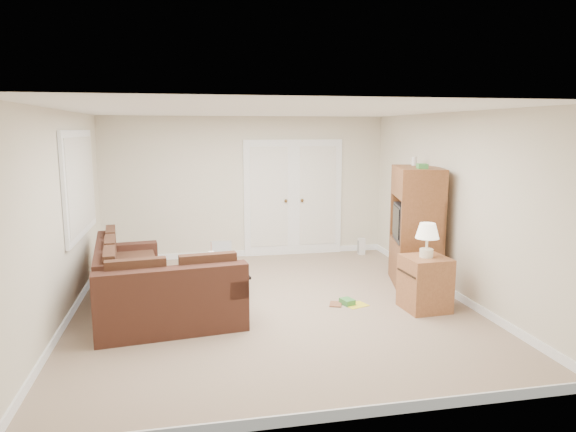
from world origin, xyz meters
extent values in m
plane|color=tan|center=(0.00, 0.00, 0.00)|extent=(5.50, 5.50, 0.00)
cube|color=white|center=(0.00, 0.00, 2.50)|extent=(5.00, 5.50, 0.02)
cube|color=beige|center=(-2.50, 0.00, 1.25)|extent=(0.02, 5.50, 2.50)
cube|color=beige|center=(2.50, 0.00, 1.25)|extent=(0.02, 5.50, 2.50)
cube|color=beige|center=(0.00, 2.75, 1.25)|extent=(5.00, 0.02, 2.50)
cube|color=beige|center=(0.00, -2.75, 1.25)|extent=(5.00, 0.02, 2.50)
cube|color=silver|center=(0.40, 2.72, 1.02)|extent=(0.90, 0.04, 2.13)
cube|color=silver|center=(1.30, 2.72, 1.02)|extent=(0.90, 0.04, 2.13)
cube|color=white|center=(0.40, 2.69, 1.07)|extent=(0.68, 0.02, 1.80)
cube|color=white|center=(1.30, 2.69, 1.07)|extent=(0.68, 0.02, 1.80)
cube|color=silver|center=(-2.47, 1.00, 1.55)|extent=(0.04, 1.92, 1.42)
cube|color=white|center=(-2.44, 1.00, 1.55)|extent=(0.02, 1.74, 1.24)
cube|color=#44241A|center=(-1.82, 0.53, 0.19)|extent=(1.08, 2.21, 0.39)
cube|color=#44241A|center=(-2.12, 0.50, 0.59)|extent=(0.47, 2.14, 0.40)
cube|color=#44241A|center=(-1.93, 1.48, 0.49)|extent=(0.85, 0.32, 0.20)
cube|color=#492C1D|center=(-1.75, 0.54, 0.44)|extent=(0.79, 2.09, 0.11)
cube|color=#44241A|center=(-1.28, -0.47, 0.19)|extent=(1.75, 1.03, 0.39)
cube|color=#44241A|center=(-1.24, -0.78, 0.59)|extent=(1.68, 0.42, 0.40)
cube|color=#44241A|center=(-0.56, -0.39, 0.49)|extent=(0.32, 0.85, 0.20)
cube|color=#492C1D|center=(-1.29, -0.40, 0.44)|extent=(1.63, 0.74, 0.11)
cube|color=black|center=(-0.56, -0.39, 0.61)|extent=(0.38, 0.77, 0.03)
cube|color=#B93413|center=(-0.59, -0.19, 0.63)|extent=(0.31, 0.15, 0.02)
cube|color=black|center=(-0.64, 0.77, 0.41)|extent=(0.58, 1.09, 0.05)
cube|color=black|center=(-0.64, 0.77, 0.15)|extent=(0.50, 1.01, 0.03)
cylinder|color=white|center=(-0.74, 0.73, 0.51)|extent=(0.09, 0.09, 0.16)
cylinder|color=#B93413|center=(-0.74, 0.73, 0.66)|extent=(0.01, 0.01, 0.14)
cube|color=#3148A0|center=(-0.64, 0.48, 0.48)|extent=(0.22, 0.13, 0.09)
cube|color=white|center=(-0.65, 0.67, 0.44)|extent=(0.37, 0.60, 0.00)
cube|color=brown|center=(2.20, 0.50, 0.33)|extent=(0.86, 1.20, 0.65)
cube|color=brown|center=(2.20, 0.50, 1.52)|extent=(0.86, 1.20, 0.44)
cube|color=black|center=(2.18, 0.51, 0.92)|extent=(0.67, 0.76, 0.54)
cube|color=black|center=(1.92, 0.57, 0.95)|extent=(0.15, 0.55, 0.44)
cube|color=#3F8B3F|center=(2.13, 0.24, 1.77)|extent=(0.18, 0.22, 0.07)
cylinder|color=white|center=(2.28, 0.82, 1.81)|extent=(0.08, 0.08, 0.13)
cube|color=#9C6039|center=(1.87, -0.51, 0.34)|extent=(0.56, 0.56, 0.69)
cylinder|color=white|center=(1.87, -0.51, 0.74)|extent=(0.17, 0.17, 0.11)
cylinder|color=white|center=(1.87, -0.51, 0.87)|extent=(0.03, 0.03, 0.15)
cone|color=white|center=(1.87, -0.51, 1.02)|extent=(0.30, 0.30, 0.19)
cube|color=white|center=(2.07, 2.43, 0.15)|extent=(0.13, 0.11, 0.30)
cube|color=yellow|center=(1.07, -0.20, 0.00)|extent=(0.34, 0.30, 0.01)
cube|color=#3F8B3F|center=(0.97, -0.14, 0.04)|extent=(0.19, 0.22, 0.07)
imported|color=brown|center=(0.74, -0.10, 0.01)|extent=(0.22, 0.25, 0.02)
camera|label=1|loc=(-1.07, -6.31, 2.27)|focal=32.00mm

